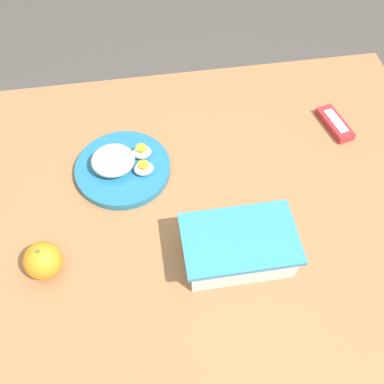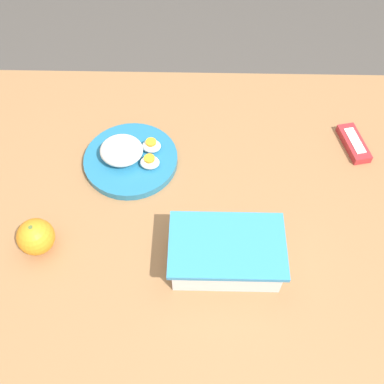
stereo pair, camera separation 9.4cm
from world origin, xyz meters
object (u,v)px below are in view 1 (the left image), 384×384
object	(u,v)px
food_container	(238,248)
candy_bar	(335,124)
orange_fruit	(43,260)
rice_plate	(121,166)

from	to	relation	value
food_container	candy_bar	xyz separation A→B (m)	(-0.31, -0.31, -0.02)
food_container	orange_fruit	distance (m)	0.37
rice_plate	orange_fruit	bearing A→B (deg)	54.10
candy_bar	orange_fruit	bearing A→B (deg)	22.41
food_container	candy_bar	world-z (taller)	food_container
food_container	orange_fruit	size ratio (longest dim) A/B	2.96
food_container	rice_plate	world-z (taller)	food_container
orange_fruit	candy_bar	bearing A→B (deg)	-157.59
food_container	rice_plate	bearing A→B (deg)	-49.45
food_container	orange_fruit	bearing A→B (deg)	-4.42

